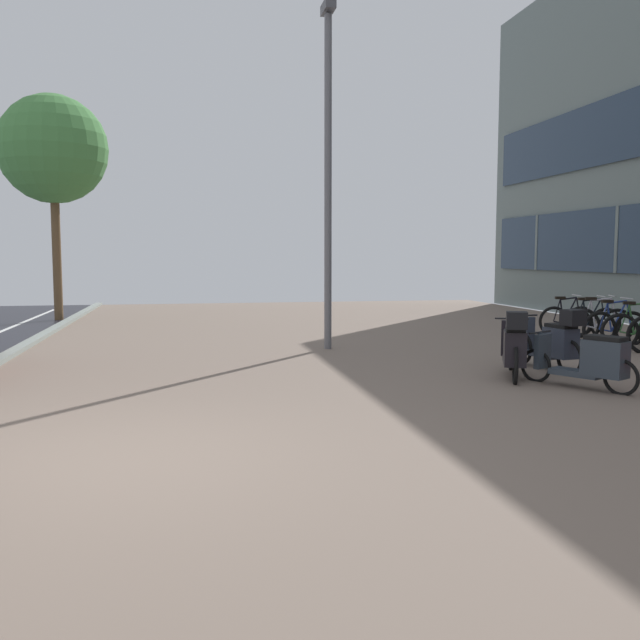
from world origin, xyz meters
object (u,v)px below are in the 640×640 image
at_px(scooter_mid, 553,341).
at_px(lamp_post, 328,162).
at_px(bicycle_rack_07, 599,325).
at_px(bicycle_rack_09, 567,320).
at_px(scooter_far, 590,360).
at_px(scooter_extra, 514,347).
at_px(bicycle_rack_05, 638,331).
at_px(bicycle_rack_08, 591,322).
at_px(bicycle_rack_06, 615,328).
at_px(street_tree, 53,150).

height_order(scooter_mid, lamp_post, lamp_post).
xyz_separation_m(bicycle_rack_07, bicycle_rack_09, (-0.02, 1.21, -0.02)).
xyz_separation_m(scooter_far, scooter_extra, (-0.61, 0.95, 0.07)).
bearing_deg(scooter_far, scooter_mid, 77.56).
xyz_separation_m(scooter_mid, scooter_extra, (-0.94, -0.56, 0.01)).
relative_size(bicycle_rack_07, lamp_post, 0.21).
distance_m(scooter_mid, lamp_post, 5.28).
distance_m(bicycle_rack_05, lamp_post, 6.78).
distance_m(bicycle_rack_05, scooter_extra, 4.59).
distance_m(bicycle_rack_07, bicycle_rack_08, 0.64).
height_order(bicycle_rack_07, bicycle_rack_09, bicycle_rack_07).
xyz_separation_m(scooter_mid, scooter_far, (-0.33, -1.52, -0.06)).
bearing_deg(scooter_far, scooter_extra, 122.63).
bearing_deg(bicycle_rack_06, street_tree, 146.59).
relative_size(bicycle_rack_08, scooter_extra, 0.79).
bearing_deg(street_tree, bicycle_rack_05, -35.20).
relative_size(scooter_extra, street_tree, 0.27).
relative_size(scooter_mid, street_tree, 0.28).
height_order(scooter_far, scooter_extra, scooter_extra).
bearing_deg(lamp_post, scooter_mid, -46.61).
distance_m(scooter_extra, lamp_post, 5.20).
bearing_deg(scooter_far, bicycle_rack_09, 61.38).
distance_m(bicycle_rack_08, scooter_far, 6.27).
bearing_deg(street_tree, bicycle_rack_07, -31.22).
height_order(bicycle_rack_09, scooter_mid, scooter_mid).
distance_m(bicycle_rack_09, scooter_extra, 6.22).
xyz_separation_m(bicycle_rack_06, bicycle_rack_09, (0.03, 1.82, -0.01)).
relative_size(scooter_far, street_tree, 0.25).
bearing_deg(bicycle_rack_07, scooter_mid, -132.58).
relative_size(bicycle_rack_08, bicycle_rack_09, 1.01).
distance_m(bicycle_rack_07, scooter_mid, 4.26).
xyz_separation_m(bicycle_rack_07, bicycle_rack_08, (0.19, 0.61, -0.02)).
height_order(bicycle_rack_06, lamp_post, lamp_post).
relative_size(scooter_mid, scooter_far, 1.10).
height_order(bicycle_rack_07, scooter_far, bicycle_rack_07).
relative_size(bicycle_rack_05, bicycle_rack_07, 0.96).
distance_m(scooter_far, scooter_extra, 1.13).
relative_size(bicycle_rack_05, bicycle_rack_06, 0.94).
xyz_separation_m(bicycle_rack_09, lamp_post, (-5.81, -1.24, 3.22)).
distance_m(scooter_mid, street_tree, 14.46).
bearing_deg(bicycle_rack_05, scooter_far, -133.39).
bearing_deg(street_tree, scooter_extra, -53.34).
bearing_deg(bicycle_rack_09, scooter_far, -118.62).
xyz_separation_m(bicycle_rack_08, street_tree, (-12.18, 6.66, 4.34)).
distance_m(bicycle_rack_05, bicycle_rack_09, 2.43).
bearing_deg(street_tree, bicycle_rack_06, -33.41).
distance_m(bicycle_rack_05, scooter_mid, 3.50).
distance_m(bicycle_rack_08, bicycle_rack_09, 0.64).
relative_size(bicycle_rack_06, scooter_extra, 0.83).
bearing_deg(scooter_extra, bicycle_rack_05, 32.80).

